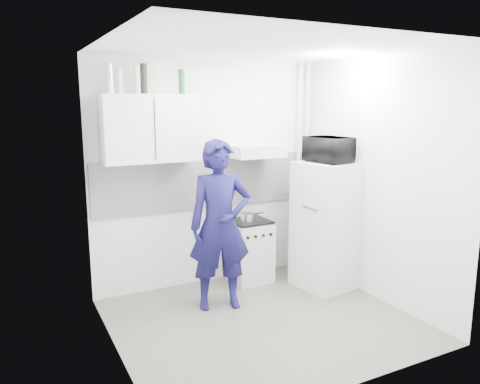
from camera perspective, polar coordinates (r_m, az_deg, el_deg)
name	(u,v)px	position (r m, az deg, el deg)	size (l,w,h in m)	color
floor	(262,321)	(4.79, 2.73, -15.39)	(2.80, 2.80, 0.00)	#575751
ceiling	(265,47)	(4.32, 3.05, 17.29)	(2.80, 2.80, 0.00)	white
wall_back	(210,174)	(5.47, -3.69, 2.26)	(2.80, 2.80, 0.00)	white
wall_left	(112,206)	(3.87, -15.35, -1.68)	(2.60, 2.60, 0.00)	white
wall_right	(377,180)	(5.20, 16.35, 1.40)	(2.60, 2.60, 0.00)	white
person	(220,225)	(4.80, -2.44, -4.08)	(0.64, 0.42, 1.76)	#12103C
stove	(250,252)	(5.64, 1.19, -7.27)	(0.45, 0.45, 0.72)	beige
fridge	(326,225)	(5.47, 10.46, -4.02)	(0.60, 0.60, 1.46)	silver
stove_top	(250,221)	(5.53, 1.20, -3.58)	(0.43, 0.43, 0.03)	black
saucepan	(247,217)	(5.48, 0.87, -3.07)	(0.17, 0.17, 0.09)	silver
microwave	(329,150)	(5.31, 10.78, 5.10)	(0.35, 0.51, 0.28)	black
bottle_a	(110,79)	(4.90, -15.59, 13.15)	(0.07, 0.07, 0.29)	silver
bottle_b	(119,80)	(4.92, -14.52, 13.04)	(0.07, 0.07, 0.26)	#B2B7BC
bottle_c	(137,80)	(4.96, -12.46, 13.14)	(0.07, 0.07, 0.27)	#B2B7BC
bottle_d	(144,79)	(4.98, -11.64, 13.37)	(0.07, 0.07, 0.30)	black
bottle_e	(182,82)	(5.11, -7.14, 13.19)	(0.07, 0.07, 0.26)	#144C1E
upper_cabinet	(150,128)	(5.00, -10.93, 7.62)	(1.00, 0.35, 0.70)	silver
range_hood	(254,151)	(5.41, 1.73, 5.07)	(0.60, 0.50, 0.14)	beige
backsplash	(210,182)	(5.47, -3.62, 1.21)	(2.74, 0.03, 0.60)	white
pipe_a	(306,167)	(6.04, 8.01, 2.99)	(0.05, 0.05, 2.60)	beige
pipe_b	(298,168)	(5.97, 7.07, 2.92)	(0.04, 0.04, 2.60)	beige
ceiling_spot_fixture	(340,57)	(5.05, 12.09, 15.80)	(0.10, 0.10, 0.02)	white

